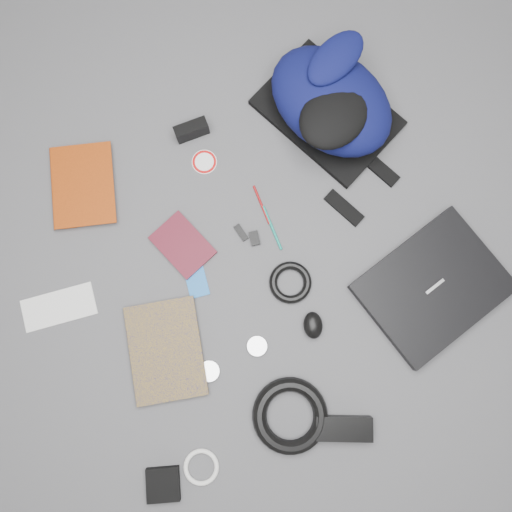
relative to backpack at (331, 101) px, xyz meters
name	(u,v)px	position (x,y,z in m)	size (l,w,h in m)	color
ground	(256,257)	(-0.36, -0.31, -0.09)	(4.00, 4.00, 0.00)	#4F4F51
backpack	(331,101)	(0.00, 0.00, 0.00)	(0.29, 0.42, 0.17)	#080A33
laptop	(433,287)	(0.06, -0.57, -0.07)	(0.37, 0.29, 0.04)	black
textbook_red	(52,189)	(-0.81, 0.10, -0.07)	(0.18, 0.24, 0.03)	#852C07
comic_book	(130,357)	(-0.78, -0.42, -0.08)	(0.20, 0.27, 0.02)	#B58D0C
envelope	(59,307)	(-0.91, -0.22, -0.08)	(0.20, 0.09, 0.00)	silver
dvd_case	(183,245)	(-0.53, -0.19, -0.08)	(0.12, 0.16, 0.01)	#410C16
compact_camera	(192,130)	(-0.38, 0.10, -0.06)	(0.10, 0.03, 0.05)	black
sticker_disc	(204,162)	(-0.38, 0.01, -0.09)	(0.07, 0.07, 0.00)	white
pen_teal	(272,228)	(-0.28, -0.25, -0.08)	(0.01, 0.01, 0.13)	#0D7B69
pen_red	(262,205)	(-0.28, -0.18, -0.08)	(0.01, 0.01, 0.12)	maroon
id_badge	(197,282)	(-0.53, -0.31, -0.08)	(0.06, 0.09, 0.00)	#1761B3
usb_black	(241,233)	(-0.37, -0.23, -0.08)	(0.02, 0.05, 0.01)	black
key_fob	(255,238)	(-0.34, -0.26, -0.08)	(0.03, 0.04, 0.01)	black
mouse	(313,325)	(-0.29, -0.54, -0.07)	(0.05, 0.07, 0.04)	black
headphone_left	(209,371)	(-0.59, -0.54, -0.08)	(0.06, 0.06, 0.01)	silver
headphone_right	(257,346)	(-0.45, -0.53, -0.08)	(0.05, 0.05, 0.01)	silver
cable_coil	(290,282)	(-0.30, -0.41, -0.08)	(0.12, 0.12, 0.02)	black
power_brick	(344,428)	(-0.32, -0.82, -0.07)	(0.15, 0.06, 0.04)	black
power_cord_coil	(290,416)	(-0.44, -0.73, -0.07)	(0.20, 0.20, 0.04)	black
pouch	(163,484)	(-0.82, -0.76, -0.08)	(0.09, 0.09, 0.02)	black
white_cable_coil	(201,467)	(-0.71, -0.76, -0.08)	(0.09, 0.09, 0.01)	white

